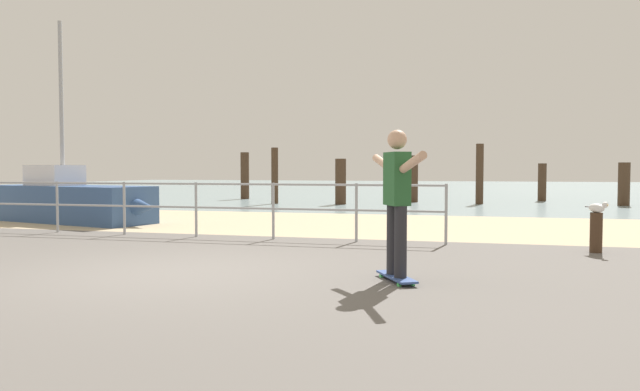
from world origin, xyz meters
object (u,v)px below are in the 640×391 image
object	(u,v)px
skateboard	(396,277)
skateboarder	(397,193)
bollard_short	(596,233)
seagull	(597,208)
sailboat	(76,201)

from	to	relation	value
skateboard	skateboarder	bearing A→B (deg)	-178.21
bollard_short	seagull	bearing A→B (deg)	-62.49
bollard_short	seagull	xyz separation A→B (m)	(0.01, -0.01, 0.39)
sailboat	bollard_short	size ratio (longest dim) A/B	8.02
skateboarder	seagull	bearing A→B (deg)	49.39
skateboarder	seagull	world-z (taller)	skateboarder
skateboarder	seagull	size ratio (longest dim) A/B	3.63
bollard_short	skateboarder	bearing A→B (deg)	-130.39
seagull	sailboat	bearing A→B (deg)	167.52
bollard_short	seagull	size ratio (longest dim) A/B	1.39
sailboat	seagull	xyz separation A→B (m)	(11.14, -2.46, 0.19)
sailboat	skateboard	size ratio (longest dim) A/B	6.36
skateboard	sailboat	bearing A→B (deg)	146.80
skateboard	seagull	size ratio (longest dim) A/B	1.75
sailboat	seagull	distance (m)	11.41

